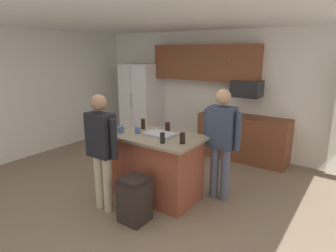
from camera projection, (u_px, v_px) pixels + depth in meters
The scene contains 19 objects.
floor at pixel (143, 198), 4.41m from camera, with size 7.04×7.04×0.00m, color #7F6B56.
ceiling at pixel (139, 17), 3.76m from camera, with size 7.04×7.04×0.00m, color white.
back_wall at pixel (224, 92), 6.31m from camera, with size 6.40×0.10×2.60m, color white.
side_wall_left at pixel (19, 95), 5.86m from camera, with size 0.10×5.60×2.60m, color white.
cabinet_run_upper at pixel (205, 63), 6.21m from camera, with size 2.40×0.38×0.75m.
cabinet_run_lower at pixel (243, 138), 5.94m from camera, with size 1.80×0.63×0.90m.
refrigerator at pixel (142, 102), 7.18m from camera, with size 0.85×0.76×1.87m.
microwave_over_range at pixel (247, 89), 5.70m from camera, with size 0.56×0.40×0.32m, color black.
kitchen_island at pixel (157, 166), 4.37m from camera, with size 1.37×0.85×0.97m.
person_guest_by_door at pixel (101, 146), 3.90m from camera, with size 0.57×0.22×1.63m.
person_host_foreground at pixel (221, 138), 4.19m from camera, with size 0.57×0.22×1.66m.
mug_ceramic_white at pixel (137, 130), 4.34m from camera, with size 0.12×0.08×0.10m.
glass_pilsner at pixel (182, 138), 3.86m from camera, with size 0.07×0.07×0.14m.
glass_stout_tall at pixel (162, 138), 3.88m from camera, with size 0.07×0.07×0.14m.
glass_dark_ale at pixel (168, 128), 4.38m from camera, with size 0.08×0.08×0.15m.
mug_blue_stoneware at pixel (121, 129), 4.37m from camera, with size 0.13×0.09×0.11m.
glass_short_whisky at pixel (143, 124), 4.59m from camera, with size 0.07×0.07×0.16m.
serving_tray at pixel (160, 134), 4.23m from camera, with size 0.44×0.30×0.04m.
trash_bin at pixel (135, 200), 3.76m from camera, with size 0.34×0.34×0.61m.
Camera 1 is at (2.60, -3.06, 2.18)m, focal length 31.08 mm.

